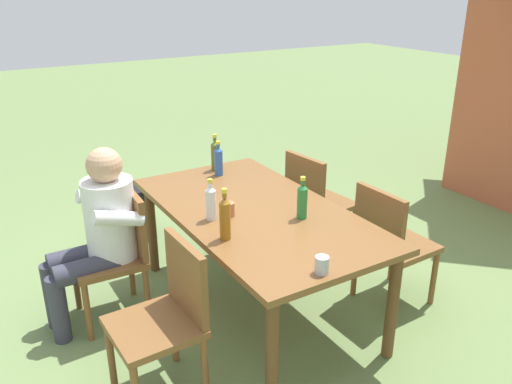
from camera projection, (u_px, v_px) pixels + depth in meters
The scene contains 15 objects.
ground_plane at pixel (256, 307), 3.63m from camera, with size 24.00×24.00×0.00m, color #6B844C.
dining_table at pixel (256, 220), 3.38m from camera, with size 1.85×0.99×0.74m.
chair_near_left at pixel (119, 249), 3.39m from camera, with size 0.46×0.46×0.87m.
chair_near_right at pixel (167, 313), 2.74m from camera, with size 0.45×0.45×0.87m.
chair_far_right at pixel (389, 240), 3.50m from camera, with size 0.45×0.45×0.87m.
chair_far_left at pixel (315, 199), 4.15m from camera, with size 0.48×0.48×0.87m.
person_in_white_shirt at pixel (99, 229), 3.28m from camera, with size 0.47×0.61×1.18m.
bottle_amber at pixel (225, 217), 2.92m from camera, with size 0.06×0.06×0.31m.
bottle_blue at pixel (219, 161), 3.90m from camera, with size 0.06×0.06×0.27m.
bottle_green at pixel (302, 200), 3.19m from camera, with size 0.06×0.06×0.27m.
bottle_clear at pixel (211, 202), 3.17m from camera, with size 0.06×0.06×0.26m.
bottle_olive at pixel (215, 155), 4.00m from camera, with size 0.06×0.06×0.28m.
cup_terracotta at pixel (229, 209), 3.24m from camera, with size 0.06×0.06×0.09m, color #BC6B47.
cup_steel at pixel (322, 265), 2.61m from camera, with size 0.07×0.07×0.09m, color #B2B7BC.
backpack_by_near_side at pixel (138, 213), 4.55m from camera, with size 0.30×0.22×0.47m.
Camera 1 is at (2.62, -1.59, 2.11)m, focal length 36.59 mm.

